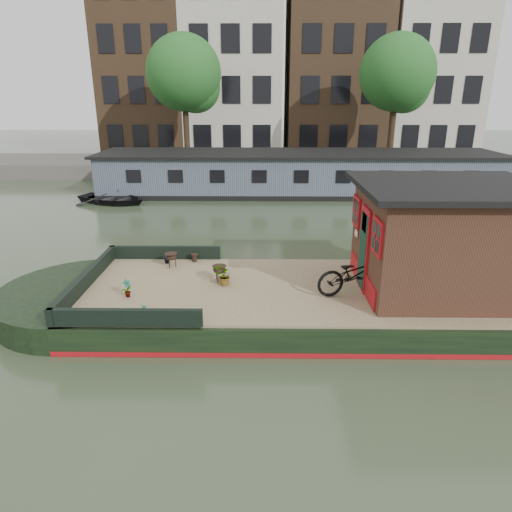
{
  "coord_description": "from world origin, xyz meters",
  "views": [
    {
      "loc": [
        -1.88,
        -9.72,
        4.85
      ],
      "look_at": [
        -2.01,
        0.5,
        1.24
      ],
      "focal_mm": 32.0,
      "sensor_mm": 36.0,
      "label": 1
    }
  ],
  "objects_px": {
    "bicycle": "(355,274)",
    "brazier_front": "(219,273)",
    "cabin": "(445,237)",
    "brazier_rear": "(171,260)",
    "dinghy": "(112,196)",
    "potted_plant_a": "(127,288)"
  },
  "relations": [
    {
      "from": "brazier_rear",
      "to": "dinghy",
      "type": "xyz_separation_m",
      "value": [
        -4.77,
        10.22,
        -0.48
      ]
    },
    {
      "from": "brazier_front",
      "to": "dinghy",
      "type": "bearing_deg",
      "value": 118.69
    },
    {
      "from": "potted_plant_a",
      "to": "cabin",
      "type": "bearing_deg",
      "value": 4.86
    },
    {
      "from": "cabin",
      "to": "brazier_rear",
      "type": "xyz_separation_m",
      "value": [
        -6.39,
        1.28,
        -1.04
      ]
    },
    {
      "from": "bicycle",
      "to": "brazier_front",
      "type": "height_order",
      "value": "bicycle"
    },
    {
      "from": "brazier_rear",
      "to": "dinghy",
      "type": "height_order",
      "value": "brazier_rear"
    },
    {
      "from": "potted_plant_a",
      "to": "brazier_rear",
      "type": "distance_m",
      "value": 1.98
    },
    {
      "from": "bicycle",
      "to": "dinghy",
      "type": "bearing_deg",
      "value": 21.42
    },
    {
      "from": "potted_plant_a",
      "to": "dinghy",
      "type": "xyz_separation_m",
      "value": [
        -4.15,
        12.1,
        -0.5
      ]
    },
    {
      "from": "brazier_front",
      "to": "cabin",
      "type": "bearing_deg",
      "value": -4.12
    },
    {
      "from": "dinghy",
      "to": "brazier_front",
      "type": "bearing_deg",
      "value": -129.77
    },
    {
      "from": "bicycle",
      "to": "brazier_rear",
      "type": "distance_m",
      "value": 4.7
    },
    {
      "from": "cabin",
      "to": "potted_plant_a",
      "type": "relative_size",
      "value": 9.52
    },
    {
      "from": "bicycle",
      "to": "cabin",
      "type": "bearing_deg",
      "value": -97.14
    },
    {
      "from": "brazier_front",
      "to": "brazier_rear",
      "type": "height_order",
      "value": "brazier_front"
    },
    {
      "from": "cabin",
      "to": "brazier_front",
      "type": "bearing_deg",
      "value": 175.88
    },
    {
      "from": "bicycle",
      "to": "potted_plant_a",
      "type": "relative_size",
      "value": 4.28
    },
    {
      "from": "cabin",
      "to": "dinghy",
      "type": "bearing_deg",
      "value": 134.14
    },
    {
      "from": "bicycle",
      "to": "brazier_front",
      "type": "bearing_deg",
      "value": 61.01
    },
    {
      "from": "dinghy",
      "to": "bicycle",
      "type": "bearing_deg",
      "value": -120.66
    },
    {
      "from": "cabin",
      "to": "bicycle",
      "type": "height_order",
      "value": "cabin"
    },
    {
      "from": "bicycle",
      "to": "potted_plant_a",
      "type": "xyz_separation_m",
      "value": [
        -5.02,
        -0.27,
        -0.26
      ]
    }
  ]
}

